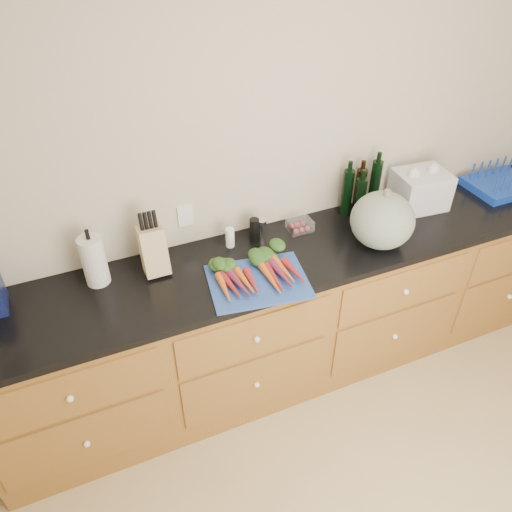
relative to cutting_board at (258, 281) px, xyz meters
name	(u,v)px	position (x,y,z in m)	size (l,w,h in m)	color
wall_back	(286,162)	(0.37, 0.48, 0.35)	(4.10, 0.05, 2.60)	beige
cabinets	(304,312)	(0.37, 0.16, -0.50)	(3.60, 0.64, 0.90)	brown
countertop	(309,250)	(0.37, 0.16, -0.03)	(3.64, 0.62, 0.04)	black
cutting_board	(258,281)	(0.00, 0.00, 0.00)	(0.49, 0.37, 0.01)	#24479A
carrots	(254,271)	(0.00, 0.05, 0.03)	(0.43, 0.31, 0.06)	orange
squash	(382,220)	(0.74, 0.04, 0.15)	(0.34, 0.34, 0.31)	slate
paper_towel	(94,261)	(-0.73, 0.32, 0.13)	(0.12, 0.12, 0.26)	silver
knife_block	(153,250)	(-0.44, 0.30, 0.12)	(0.12, 0.12, 0.25)	tan
grinder_salt	(230,238)	(-0.02, 0.34, 0.05)	(0.05, 0.05, 0.11)	white
grinder_pepper	(254,230)	(0.12, 0.34, 0.06)	(0.05, 0.05, 0.14)	black
canister_chrome	(262,229)	(0.17, 0.34, 0.05)	(0.05, 0.05, 0.12)	white
tomato_box	(300,225)	(0.40, 0.33, 0.02)	(0.13, 0.11, 0.06)	white
bottles	(361,191)	(0.81, 0.37, 0.13)	(0.25, 0.13, 0.30)	black
grocery_bag	(420,190)	(1.18, 0.28, 0.10)	(0.30, 0.24, 0.22)	white
dish_rack	(501,183)	(1.80, 0.24, 0.03)	(0.40, 0.32, 0.16)	#1235A1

